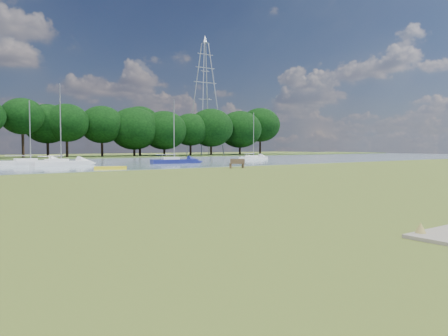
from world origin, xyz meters
TOP-DOWN VIEW (x-y plane):
  - ground at (0.00, 0.00)m, footprint 220.00×220.00m
  - river at (0.00, 42.00)m, footprint 220.00×40.00m
  - riverbank_bench at (16.50, 18.85)m, footprint 1.78×0.95m
  - kayak at (3.96, 24.00)m, footprint 3.32×1.86m
  - pylon at (46.49, 70.00)m, footprint 6.57×4.60m
  - sailboat_0 at (-0.38, 39.69)m, footprint 7.32×2.25m
  - sailboat_3 at (16.62, 33.14)m, footprint 6.57×3.02m
  - sailboat_4 at (36.99, 40.43)m, footprint 5.98×2.31m
  - sailboat_5 at (2.26, 35.71)m, footprint 7.14×2.88m

SIDE VIEW (x-z plane):
  - ground at x=0.00m, z-range 0.00..0.00m
  - river at x=0.00m, z-range -0.05..0.05m
  - kayak at x=3.96m, z-range 0.05..0.38m
  - sailboat_4 at x=36.99m, z-range -3.64..4.61m
  - riverbank_bench at x=16.50m, z-range 0.00..1.05m
  - sailboat_0 at x=-0.38m, z-range -3.52..4.60m
  - sailboat_5 at x=2.26m, z-range -4.41..5.53m
  - sailboat_3 at x=16.62m, z-range -3.80..4.94m
  - pylon at x=46.49m, z-range 3.74..32.75m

